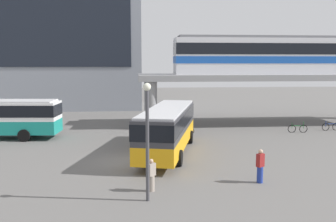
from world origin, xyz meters
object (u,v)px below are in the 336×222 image
(pedestrian_at_kerb, at_px, (151,176))
(bus_main, at_px, (168,125))
(bicycle_blue, at_px, (331,127))
(bicycle_green, at_px, (298,129))
(pedestrian_near_building, at_px, (260,167))
(bicycle_orange, at_px, (184,130))
(train, at_px, (267,55))
(station_building, at_px, (44,31))

(pedestrian_at_kerb, bearing_deg, bus_main, 79.11)
(bicycle_blue, bearing_deg, bicycle_green, -168.01)
(pedestrian_at_kerb, xyz_separation_m, pedestrian_near_building, (5.78, 0.82, 0.09))
(bicycle_blue, bearing_deg, bicycle_orange, -177.32)
(train, relative_size, bicycle_green, 10.63)
(bicycle_green, distance_m, bicycle_orange, 10.35)
(bus_main, distance_m, pedestrian_near_building, 8.17)
(station_building, xyz_separation_m, bicycle_blue, (30.69, -20.82, -10.29))
(bicycle_orange, bearing_deg, pedestrian_at_kerb, -103.74)
(bicycle_orange, bearing_deg, station_building, 128.02)
(train, distance_m, pedestrian_near_building, 21.04)
(train, height_order, bicycle_orange, train)
(bus_main, xyz_separation_m, bicycle_orange, (2.07, 6.84, -1.63))
(bicycle_orange, bearing_deg, bicycle_blue, 2.68)
(pedestrian_at_kerb, bearing_deg, station_building, 110.21)
(station_building, bearing_deg, bicycle_green, -38.49)
(station_building, relative_size, train, 1.40)
(bus_main, bearing_deg, train, 47.03)
(train, bearing_deg, pedestrian_at_kerb, -122.77)
(bus_main, bearing_deg, bicycle_green, 28.49)
(bus_main, relative_size, bicycle_green, 6.33)
(bus_main, xyz_separation_m, bicycle_green, (12.42, 6.74, -1.63))
(bus_main, relative_size, bicycle_blue, 6.32)
(bus_main, bearing_deg, station_building, 117.47)
(train, bearing_deg, bicycle_orange, -150.44)
(station_building, height_order, bus_main, station_building)
(bicycle_orange, bearing_deg, pedestrian_near_building, -80.73)
(pedestrian_near_building, bearing_deg, station_building, 118.42)
(bus_main, relative_size, bicycle_orange, 6.86)
(station_building, relative_size, bicycle_green, 14.87)
(station_building, xyz_separation_m, pedestrian_near_building, (19.02, -35.16, -9.80))
(bicycle_orange, height_order, pedestrian_at_kerb, pedestrian_at_kerb)
(pedestrian_at_kerb, distance_m, pedestrian_near_building, 5.84)
(station_building, bearing_deg, pedestrian_at_kerb, -69.79)
(pedestrian_at_kerb, bearing_deg, train, 57.23)
(bus_main, bearing_deg, pedestrian_near_building, -57.84)
(station_building, distance_m, bicycle_blue, 38.49)
(station_building, height_order, bicycle_blue, station_building)
(bicycle_orange, xyz_separation_m, pedestrian_at_kerb, (-3.55, -14.51, 0.40))
(pedestrian_near_building, bearing_deg, bicycle_green, 59.15)
(bicycle_blue, bearing_deg, pedestrian_near_building, -129.15)
(station_building, relative_size, pedestrian_at_kerb, 16.27)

